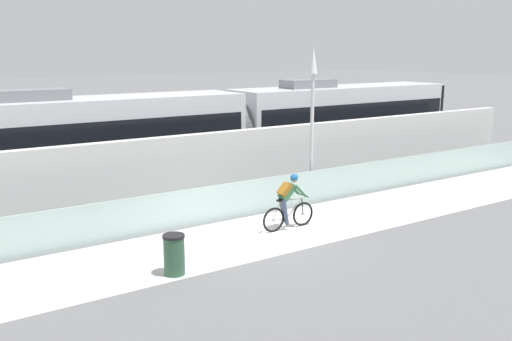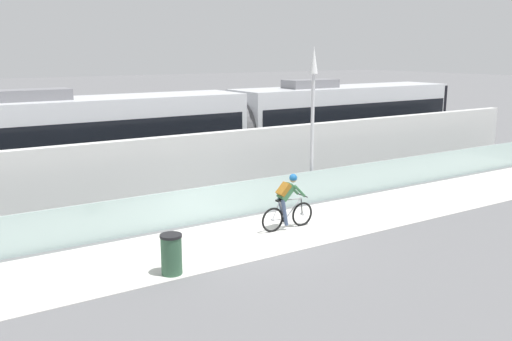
# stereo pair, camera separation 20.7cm
# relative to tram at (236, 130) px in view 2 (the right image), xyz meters

# --- Properties ---
(ground_plane) EXTENTS (200.00, 200.00, 0.00)m
(ground_plane) POSITION_rel_tram_xyz_m (-3.64, -6.85, -1.89)
(ground_plane) COLOR slate
(bike_path_deck) EXTENTS (32.00, 3.20, 0.01)m
(bike_path_deck) POSITION_rel_tram_xyz_m (-3.64, -6.85, -1.89)
(bike_path_deck) COLOR silver
(bike_path_deck) RESTS_ON ground
(glass_parapet) EXTENTS (32.00, 0.05, 1.10)m
(glass_parapet) POSITION_rel_tram_xyz_m (-3.64, -5.00, -1.34)
(glass_parapet) COLOR #ADC6C1
(glass_parapet) RESTS_ON ground
(concrete_barrier_wall) EXTENTS (32.00, 0.36, 2.40)m
(concrete_barrier_wall) POSITION_rel_tram_xyz_m (-3.64, -3.20, -0.69)
(concrete_barrier_wall) COLOR silver
(concrete_barrier_wall) RESTS_ON ground
(tram_rail_near) EXTENTS (32.00, 0.08, 0.01)m
(tram_rail_near) POSITION_rel_tram_xyz_m (-3.64, -0.72, -1.89)
(tram_rail_near) COLOR #595654
(tram_rail_near) RESTS_ON ground
(tram_rail_far) EXTENTS (32.00, 0.08, 0.01)m
(tram_rail_far) POSITION_rel_tram_xyz_m (-3.64, 0.72, -1.89)
(tram_rail_far) COLOR #595654
(tram_rail_far) RESTS_ON ground
(tram) EXTENTS (22.56, 2.54, 3.81)m
(tram) POSITION_rel_tram_xyz_m (0.00, 0.00, 0.00)
(tram) COLOR silver
(tram) RESTS_ON ground
(cyclist_on_bike) EXTENTS (1.77, 0.58, 1.61)m
(cyclist_on_bike) POSITION_rel_tram_xyz_m (-2.33, -6.85, -1.09)
(cyclist_on_bike) COLOR black
(cyclist_on_bike) RESTS_ON ground
(lamp_post_antenna) EXTENTS (0.28, 0.28, 5.20)m
(lamp_post_antenna) POSITION_rel_tram_xyz_m (0.22, -4.70, 1.40)
(lamp_post_antenna) COLOR gray
(lamp_post_antenna) RESTS_ON ground
(trash_bin) EXTENTS (0.51, 0.51, 0.96)m
(trash_bin) POSITION_rel_tram_xyz_m (-6.49, -8.10, -1.41)
(trash_bin) COLOR #33593F
(trash_bin) RESTS_ON ground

